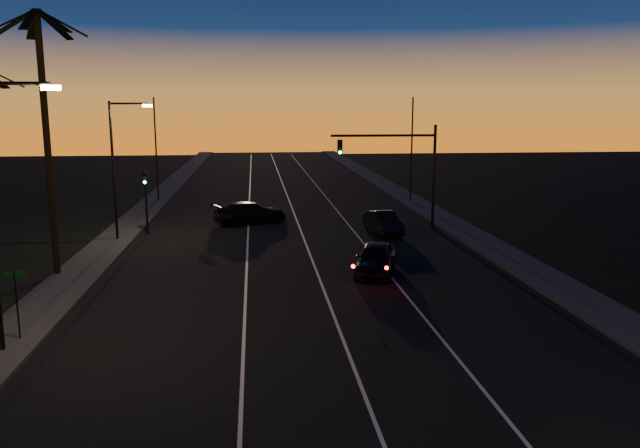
{
  "coord_description": "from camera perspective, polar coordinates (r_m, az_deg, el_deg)",
  "views": [
    {
      "loc": [
        -2.51,
        -0.73,
        8.11
      ],
      "look_at": [
        0.2,
        24.94,
        3.28
      ],
      "focal_mm": 35.0,
      "sensor_mm": 36.0,
      "label": 1
    }
  ],
  "objects": [
    {
      "name": "road",
      "position": [
        31.87,
        -1.32,
        -4.13
      ],
      "size": [
        20.0,
        170.0,
        0.01
      ],
      "primitive_type": "cube",
      "color": "black",
      "rests_on": "ground"
    },
    {
      "name": "sidewalk_left",
      "position": [
        32.92,
        -21.19,
        -4.25
      ],
      "size": [
        2.4,
        170.0,
        0.16
      ],
      "primitive_type": "cube",
      "color": "#363634",
      "rests_on": "ground"
    },
    {
      "name": "sidewalk_right",
      "position": [
        34.59,
        17.54,
        -3.33
      ],
      "size": [
        2.4,
        170.0,
        0.16
      ],
      "primitive_type": "cube",
      "color": "#363634",
      "rests_on": "ground"
    },
    {
      "name": "lane_stripe_left",
      "position": [
        31.78,
        -6.73,
        -4.23
      ],
      "size": [
        0.12,
        160.0,
        0.01
      ],
      "primitive_type": "cube",
      "color": "silver",
      "rests_on": "road"
    },
    {
      "name": "lane_stripe_mid",
      "position": [
        31.91,
        -0.42,
        -4.09
      ],
      "size": [
        0.12,
        160.0,
        0.01
      ],
      "primitive_type": "cube",
      "color": "silver",
      "rests_on": "road"
    },
    {
      "name": "lane_stripe_right",
      "position": [
        32.43,
        5.76,
        -3.9
      ],
      "size": [
        0.12,
        160.0,
        0.01
      ],
      "primitive_type": "cube",
      "color": "silver",
      "rests_on": "road"
    },
    {
      "name": "palm_far",
      "position": [
        32.22,
        -23.83,
        8.83
      ],
      "size": [
        4.25,
        4.16,
        12.53
      ],
      "color": "black",
      "rests_on": "ground"
    },
    {
      "name": "streetlight_left_far",
      "position": [
        39.7,
        -17.99,
        5.68
      ],
      "size": [
        2.55,
        0.26,
        8.5
      ],
      "color": "black",
      "rests_on": "ground"
    },
    {
      "name": "street_sign",
      "position": [
        24.13,
        -26.01,
        -6.02
      ],
      "size": [
        0.7,
        0.06,
        2.6
      ],
      "color": "black",
      "rests_on": "ground"
    },
    {
      "name": "signal_mast",
      "position": [
        41.98,
        7.31,
        5.96
      ],
      "size": [
        7.1,
        0.41,
        7.0
      ],
      "color": "black",
      "rests_on": "ground"
    },
    {
      "name": "signal_post",
      "position": [
        41.63,
        -15.67,
        3.0
      ],
      "size": [
        0.28,
        0.37,
        4.2
      ],
      "color": "black",
      "rests_on": "ground"
    },
    {
      "name": "far_pole_left",
      "position": [
        56.48,
        -14.76,
        6.58
      ],
      "size": [
        0.14,
        0.14,
        9.0
      ],
      "primitive_type": "cylinder",
      "color": "black",
      "rests_on": "ground"
    },
    {
      "name": "far_pole_right",
      "position": [
        54.55,
        8.38,
        6.69
      ],
      "size": [
        0.14,
        0.14,
        9.0
      ],
      "primitive_type": "cylinder",
      "color": "black",
      "rests_on": "ground"
    },
    {
      "name": "lead_car",
      "position": [
        30.94,
        5.11,
        -3.17
      ],
      "size": [
        3.09,
        5.25,
        1.52
      ],
      "color": "black",
      "rests_on": "road"
    },
    {
      "name": "right_car",
      "position": [
        40.83,
        5.79,
        0.13
      ],
      "size": [
        2.07,
        4.53,
        1.44
      ],
      "color": "black",
      "rests_on": "road"
    },
    {
      "name": "cross_car",
      "position": [
        44.5,
        -6.38,
        1.05
      ],
      "size": [
        5.7,
        4.04,
        1.53
      ],
      "color": "black",
      "rests_on": "road"
    }
  ]
}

